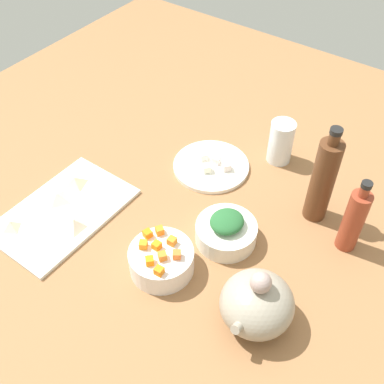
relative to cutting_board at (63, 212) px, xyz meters
The scene contains 27 objects.
tabletop 33.70cm from the cutting_board, 130.39° to the left, with size 190.00×190.00×3.00cm, color #92633D.
cutting_board is the anchor object (origin of this frame).
plate_tofu 42.75cm from the cutting_board, 149.77° to the left, with size 21.66×21.66×1.20cm, color white.
bowl_greens 42.78cm from the cutting_board, 113.81° to the left, with size 15.03×15.03×5.14cm, color white.
bowl_carrots 31.74cm from the cutting_board, 92.33° to the left, with size 15.08×15.08×6.23cm, color white.
teapot 56.25cm from the cutting_board, 92.48° to the left, with size 17.26×15.57×16.09cm.
bottle_0 72.33cm from the cutting_board, 117.27° to the left, with size 4.91×4.91×21.31cm.
bottle_1 66.28cm from the cutting_board, 125.28° to the left, with size 5.85×5.85×27.94cm.
drinking_glass_0 62.74cm from the cutting_board, 145.45° to the left, with size 7.00×7.00×12.86cm, color white.
carrot_cube_0 28.32cm from the cutting_board, 90.21° to the left, with size 1.80×1.80×1.80cm, color orange.
carrot_cube_1 33.67cm from the cutting_board, 90.18° to the left, with size 1.80×1.80×1.80cm, color orange.
carrot_cube_2 29.28cm from the cutting_board, 101.11° to the left, with size 1.80×1.80×1.80cm, color orange.
carrot_cube_3 33.20cm from the cutting_board, 98.35° to the left, with size 1.80×1.80×1.80cm, color orange.
carrot_cube_4 35.65cm from the cutting_board, 84.40° to the left, with size 1.80×1.80×1.80cm, color orange.
carrot_cube_5 36.09cm from the cutting_board, 93.68° to the left, with size 1.80×1.80×1.80cm, color orange.
carrot_cube_6 32.34cm from the cutting_board, 85.36° to the left, with size 1.80×1.80×1.80cm, color orange.
carrot_cube_7 30.92cm from the cutting_board, 93.19° to the left, with size 1.80×1.80×1.80cm, color orange.
carrot_cube_8 27.30cm from the cutting_board, 96.76° to the left, with size 1.80×1.80×1.80cm, color orange.
chopped_greens_mound 43.19cm from the cutting_board, 113.81° to the left, with size 8.56×7.94×3.27cm, color #276130.
tofu_cube_0 44.44cm from the cutting_board, 149.76° to the left, with size 2.20×2.20×2.20cm, color white.
tofu_cube_1 40.51cm from the cutting_board, 146.83° to the left, with size 2.20×2.20×2.20cm, color white.
tofu_cube_2 41.82cm from the cutting_board, 153.85° to the left, with size 2.20×2.20×2.20cm, color white.
tofu_cube_3 45.94cm from the cutting_board, 145.22° to the left, with size 2.20×2.20×2.20cm, color white.
dumpling_0 4.66cm from the cutting_board, 115.94° to the right, with size 5.73×5.05×2.43cm, color beige.
dumpling_1 9.90cm from the cutting_board, 153.95° to the right, with size 5.36×4.97×2.77cm, color beige.
dumpling_2 7.27cm from the cutting_board, 72.10° to the left, with size 4.98×4.49×2.91cm, color beige.
dumpling_3 13.19cm from the cutting_board, 27.55° to the right, with size 4.08×3.67×2.56cm, color beige.
Camera 1 is at (68.80, 49.11, 94.70)cm, focal length 43.97 mm.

